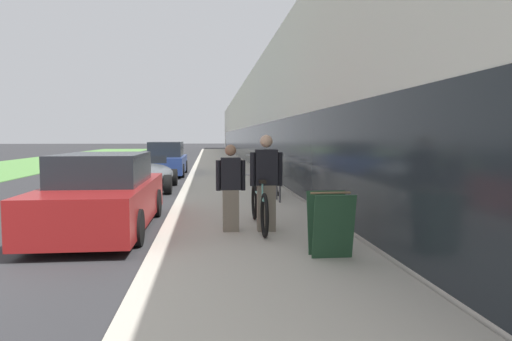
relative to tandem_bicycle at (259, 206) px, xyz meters
name	(u,v)px	position (x,y,z in m)	size (l,w,h in m)	color
sidewalk_slab	(222,166)	(-0.14, 18.10, -0.44)	(3.27, 70.00, 0.11)	#BCB5A5
storefront_facade	(307,124)	(6.52, 26.10, 2.25)	(10.01, 70.00, 5.50)	silver
lawn_strip	(31,164)	(-12.14, 22.10, -0.48)	(6.61, 70.00, 0.03)	#5B9347
tandem_bicycle	(259,206)	(0.00, 0.00, 0.00)	(0.52, 2.38, 0.92)	black
person_rider	(266,183)	(0.09, -0.29, 0.46)	(0.57, 0.22, 1.68)	#756B5B
person_bystander	(231,188)	(-0.53, -0.25, 0.37)	(0.52, 0.20, 1.52)	#756B5B
bike_rack_hoop	(278,181)	(0.87, 3.36, 0.12)	(0.05, 0.60, 0.84)	#4C4C51
cruiser_bike_nearest	(275,181)	(1.01, 4.84, -0.01)	(0.52, 1.75, 0.90)	black
cruiser_bike_middle	(259,174)	(0.80, 7.32, -0.01)	(0.52, 1.77, 0.91)	black
cruiser_bike_farthest	(254,169)	(0.83, 9.41, 0.00)	(0.52, 1.82, 0.93)	black
sandwich_board_sign	(330,224)	(0.76, -2.07, 0.06)	(0.56, 0.56, 0.90)	#23472D
parked_sedan_curbside	(104,195)	(-2.87, 0.59, 0.17)	(1.80, 4.55, 1.44)	maroon
vintage_roadster_curbside	(148,175)	(-2.92, 7.13, -0.01)	(1.76, 4.34, 1.10)	#4C5156
parked_sedan_far	(166,160)	(-2.82, 12.87, 0.19)	(1.74, 4.50, 1.52)	navy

